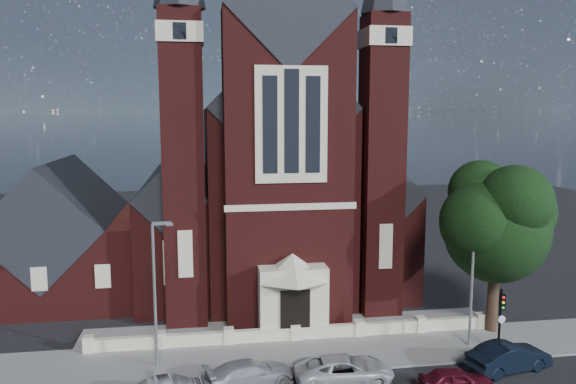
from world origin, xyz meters
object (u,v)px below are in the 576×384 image
traffic_signal (501,314)px  car_white_suv (344,370)px  street_lamp_left (156,286)px  parish_hall (61,242)px  street_tree (501,225)px  car_navy (509,357)px  church (264,176)px  street_lamp_right (474,272)px  car_dark_red (456,381)px  car_silver_b (250,374)px

traffic_signal → car_white_suv: (-9.43, -1.59, -1.87)m
street_lamp_left → parish_hall: bearing=120.0°
parish_hall → street_tree: bearing=-23.3°
car_navy → street_tree: bearing=-34.3°
church → street_lamp_right: 21.76m
church → car_white_suv: 23.39m
parish_hall → traffic_signal: (27.00, -15.57, -1.43)m
car_dark_red → car_navy: 4.24m
street_tree → street_lamp_left: 20.71m
traffic_signal → car_navy: size_ratio=0.86×
church → car_dark_red: bearing=-74.1°
car_silver_b → car_navy: (13.87, -0.39, 0.10)m
street_tree → car_dark_red: street_tree is taller
street_lamp_left → street_lamp_right: same height
church → car_silver_b: church is taller
car_white_suv → car_navy: 9.09m
street_tree → street_lamp_left: bearing=-175.2°
street_tree → car_dark_red: size_ratio=2.91×
car_navy → street_lamp_right: bearing=-2.4°
street_lamp_left → car_white_suv: bearing=-18.5°
church → car_navy: church is taller
car_white_suv → car_navy: size_ratio=1.10×
church → street_tree: church is taller
parish_hall → street_lamp_left: 16.18m
street_lamp_left → traffic_signal: bearing=-4.8°
traffic_signal → car_white_suv: 9.74m
street_lamp_left → traffic_signal: size_ratio=2.02×
street_lamp_left → car_dark_red: 16.05m
car_dark_red → street_lamp_right: bearing=-30.1°
car_silver_b → car_white_suv: (4.78, -0.39, 0.05)m
car_dark_red → church: bearing=19.1°
church → car_dark_red: size_ratio=9.49×
parish_hall → traffic_signal: bearing=-30.0°
street_lamp_left → car_navy: street_lamp_left is taller
traffic_signal → car_silver_b: (-14.20, -1.21, -1.92)m
car_dark_red → traffic_signal: bearing=-47.7°
parish_hall → traffic_signal: size_ratio=3.05×
car_dark_red → car_white_suv: bearing=74.2°
car_dark_red → car_navy: (3.84, 1.80, 0.14)m
traffic_signal → car_dark_red: traffic_signal is taller
church → car_white_suv: church is taller
street_tree → car_silver_b: (-15.80, -4.49, -6.29)m
traffic_signal → car_silver_b: size_ratio=0.87×
car_white_suv → car_silver_b: bearing=84.6°
church → parish_hall: 17.26m
street_tree → car_dark_red: (-5.77, -6.68, -6.33)m
street_tree → car_silver_b: 17.59m
street_lamp_right → car_white_suv: (-8.52, -3.17, -3.88)m
street_lamp_left → car_white_suv: (9.48, -3.17, -3.88)m
church → street_lamp_left: (-7.91, -18.94, -3.59)m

